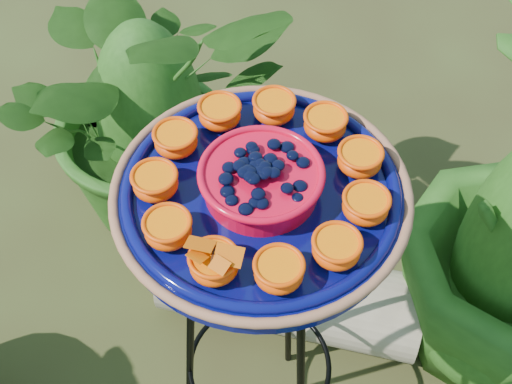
% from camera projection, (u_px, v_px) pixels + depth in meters
% --- Properties ---
extents(tripod_stand, '(0.31, 0.33, 0.84)m').
position_uv_depth(tripod_stand, '(260.00, 314.00, 1.33)').
color(tripod_stand, black).
rests_on(tripod_stand, ground).
extents(feeder_dish, '(0.44, 0.44, 0.10)m').
position_uv_depth(feeder_dish, '(261.00, 192.00, 1.04)').
color(feeder_dish, '#060A50').
rests_on(feeder_dish, tripod_stand).
extents(driftwood_log, '(0.69, 0.34, 0.22)m').
position_uv_depth(driftwood_log, '(290.00, 293.00, 1.81)').
color(driftwood_log, tan).
rests_on(driftwood_log, ground).
extents(shrub_back_left, '(0.93, 0.93, 0.79)m').
position_uv_depth(shrub_back_left, '(149.00, 102.00, 1.84)').
color(shrub_back_left, '#1E4713').
rests_on(shrub_back_left, ground).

